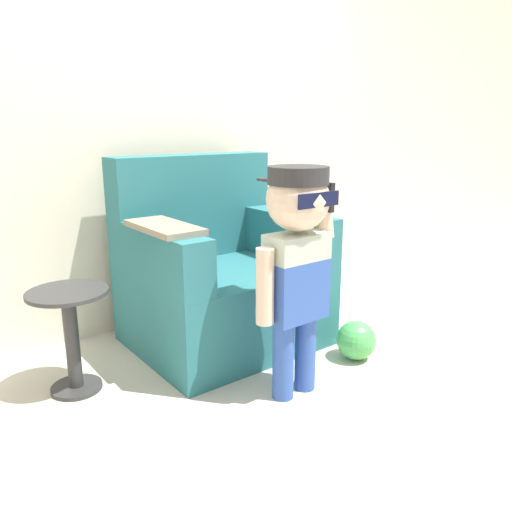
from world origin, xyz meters
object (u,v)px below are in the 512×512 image
(person_child, at_px, (296,248))
(toy_ball, at_px, (356,340))
(side_table, at_px, (71,331))
(armchair, at_px, (219,277))

(person_child, height_order, toy_ball, person_child)
(person_child, height_order, side_table, person_child)
(person_child, xyz_separation_m, toy_ball, (0.50, 0.06, -0.60))
(armchair, height_order, person_child, armchair)
(person_child, bearing_deg, side_table, 140.78)
(person_child, bearing_deg, armchair, 84.47)
(side_table, distance_m, toy_ball, 1.45)
(side_table, bearing_deg, armchair, 5.10)
(toy_ball, bearing_deg, armchair, 122.93)
(armchair, distance_m, side_table, 0.88)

